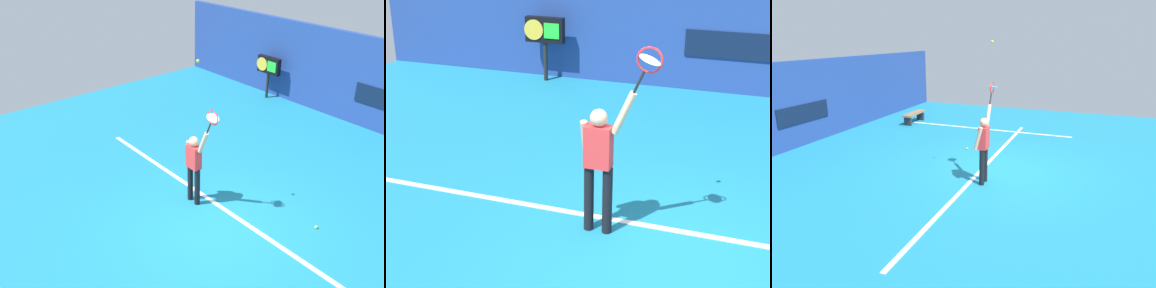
{
  "view_description": "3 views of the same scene",
  "coord_description": "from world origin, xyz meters",
  "views": [
    {
      "loc": [
        5.47,
        -5.16,
        5.92
      ],
      "look_at": [
        -1.25,
        0.39,
        1.35
      ],
      "focal_mm": 40.5,
      "sensor_mm": 36.0,
      "label": 1
    },
    {
      "loc": [
        1.06,
        -6.2,
        4.0
      ],
      "look_at": [
        -1.33,
        0.43,
        1.1
      ],
      "focal_mm": 54.88,
      "sensor_mm": 36.0,
      "label": 2
    },
    {
      "loc": [
        -8.92,
        -2.37,
        3.57
      ],
      "look_at": [
        -1.08,
        0.71,
        1.01
      ],
      "focal_mm": 33.08,
      "sensor_mm": 36.0,
      "label": 3
    }
  ],
  "objects": [
    {
      "name": "ground_plane",
      "position": [
        0.0,
        0.0,
        0.0
      ],
      "size": [
        18.0,
        18.0,
        0.0
      ],
      "primitive_type": "plane",
      "color": "teal"
    },
    {
      "name": "spare_ball",
      "position": [
        1.47,
        1.6,
        0.03
      ],
      "size": [
        0.07,
        0.07,
        0.07
      ],
      "primitive_type": "sphere",
      "color": "#CCE033",
      "rests_on": "ground_plane"
    },
    {
      "name": "tennis_ball",
      "position": [
        -0.75,
        0.13,
        3.46
      ],
      "size": [
        0.07,
        0.07,
        0.07
      ],
      "primitive_type": "sphere",
      "color": "#CCE033"
    },
    {
      "name": "tennis_player",
      "position": [
        -0.98,
        0.23,
        1.01
      ],
      "size": [
        0.71,
        0.31,
        1.96
      ],
      "color": "black",
      "rests_on": "ground_plane"
    },
    {
      "name": "sponsor_banner_center",
      "position": [
        0.0,
        6.94,
        1.1
      ],
      "size": [
        2.2,
        0.03,
        0.6
      ],
      "primitive_type": "cube",
      "color": "#0C1933"
    },
    {
      "name": "court_bench",
      "position": [
        4.19,
        5.09,
        0.34
      ],
      "size": [
        1.4,
        0.36,
        0.45
      ],
      "color": "olive",
      "rests_on": "ground_plane"
    },
    {
      "name": "back_wall",
      "position": [
        0.0,
        7.06,
        1.41
      ],
      "size": [
        18.0,
        0.2,
        2.83
      ],
      "primitive_type": "cube",
      "color": "navy",
      "rests_on": "ground_plane"
    },
    {
      "name": "court_sideline",
      "position": [
        4.23,
        2.0,
        0.01
      ],
      "size": [
        0.1,
        7.0,
        0.01
      ],
      "primitive_type": "cube",
      "color": "white",
      "rests_on": "ground_plane"
    },
    {
      "name": "tennis_racket",
      "position": [
        -0.4,
        0.22,
        2.32
      ],
      "size": [
        0.41,
        0.27,
        0.62
      ],
      "color": "black"
    },
    {
      "name": "court_baseline",
      "position": [
        0.0,
        0.55,
        0.01
      ],
      "size": [
        10.0,
        0.1,
        0.01
      ],
      "primitive_type": "cube",
      "color": "white",
      "rests_on": "ground_plane"
    },
    {
      "name": "water_bottle",
      "position": [
        5.15,
        5.09,
        0.12
      ],
      "size": [
        0.07,
        0.07,
        0.24
      ],
      "primitive_type": "cylinder",
      "color": "#338CD8",
      "rests_on": "ground_plane"
    }
  ]
}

